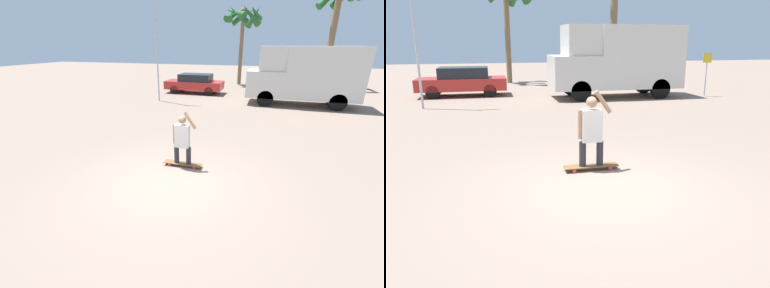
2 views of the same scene
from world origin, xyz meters
The scene contains 7 objects.
ground_plane centered at (0.00, 0.00, 0.00)m, with size 80.00×80.00×0.00m, color gray.
skateboard centered at (0.02, 1.05, 0.08)m, with size 1.12×0.25×0.10m.
person_skateboarder centered at (0.02, 1.05, 0.89)m, with size 0.69×0.22×1.54m.
camper_van centered at (3.97, 10.81, 1.77)m, with size 6.01×2.21×3.24m.
parked_car_red centered at (-3.13, 12.77, 0.72)m, with size 4.10×1.70×1.36m.
flagpole centered at (-4.41, 9.45, 3.79)m, with size 0.94×0.12×6.74m.
street_sign centered at (8.08, 10.03, 1.31)m, with size 0.44×0.06×2.01m.
Camera 2 is at (-1.91, -5.96, 2.57)m, focal length 35.00 mm.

